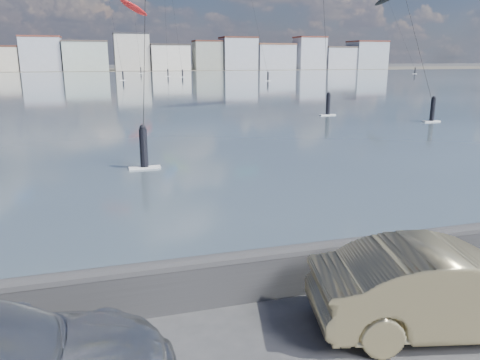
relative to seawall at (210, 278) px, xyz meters
name	(u,v)px	position (x,y,z in m)	size (l,w,h in m)	color
bay_water	(109,83)	(0.00, 88.80, -0.58)	(500.00, 177.00, 0.00)	#3B4D59
far_shore_strip	(103,70)	(0.00, 197.30, -0.57)	(500.00, 60.00, 0.00)	#4C473D
seawall	(210,278)	(0.00, 0.00, 0.00)	(400.00, 0.36, 1.08)	#28282B
far_buildings	(106,54)	(1.31, 183.30, 5.44)	(240.79, 13.26, 14.60)	beige
car_champagne	(450,289)	(3.94, -2.06, 0.23)	(1.71, 4.91, 1.62)	tan
kitesurfer_14	(134,8)	(10.71, 156.87, 19.95)	(10.49, 13.79, 23.99)	red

